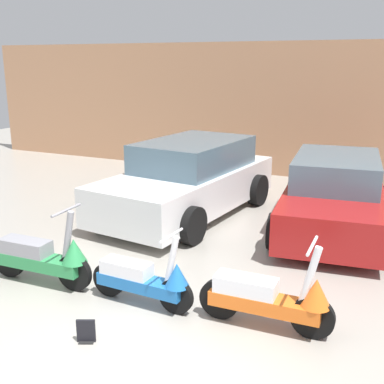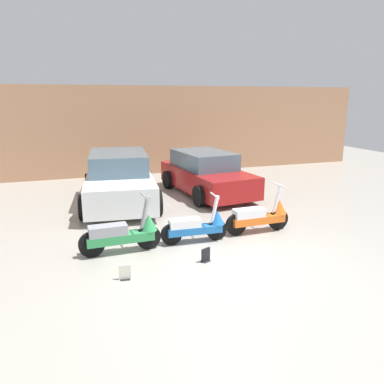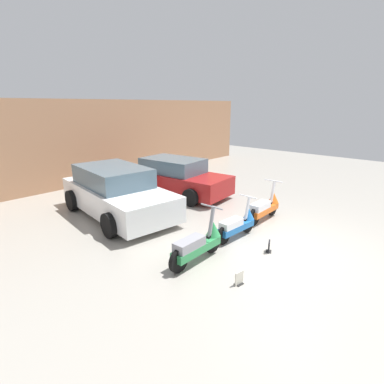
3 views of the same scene
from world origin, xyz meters
The scene contains 9 objects.
ground_plane centered at (0.00, 0.00, 0.00)m, with size 28.00×28.00×0.00m, color #9E998E.
wall_back centered at (0.00, 8.71, 1.70)m, with size 19.60×0.12×3.40m, color tan.
scooter_front_left centered at (-1.73, 1.10, 0.40)m, with size 1.60×0.57×1.11m.
scooter_front_right centered at (-0.21, 1.15, 0.35)m, with size 1.43×0.51×1.00m.
scooter_front_center centered at (1.34, 1.27, 0.38)m, with size 1.55×0.56×1.08m.
car_rear_left centered at (-1.30, 4.74, 0.69)m, with size 2.42×4.41×1.44m.
car_rear_center centered at (1.43, 4.97, 0.63)m, with size 2.19×4.01×1.31m.
placard_near_left_scooter centered at (-1.90, -0.04, 0.11)m, with size 0.20×0.14×0.26m.
placard_near_right_scooter centered at (-0.38, 0.19, 0.11)m, with size 0.20×0.18×0.26m.
Camera 3 is at (-6.04, -2.68, 3.20)m, focal length 28.00 mm.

